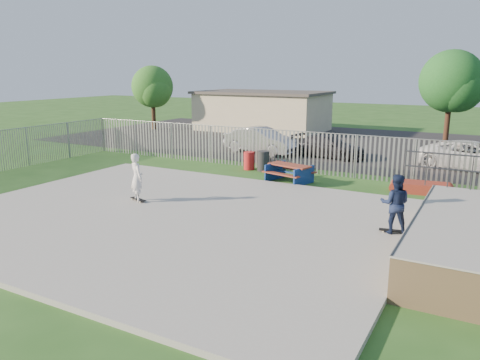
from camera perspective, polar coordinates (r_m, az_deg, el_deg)
The scene contains 18 objects.
ground at distance 15.80m, azimuth -8.20°, elevation -4.75°, with size 120.00×120.00×0.00m, color #26521C.
concrete_slab at distance 15.78m, azimuth -8.21°, elevation -4.49°, with size 15.00×12.00×0.15m, color #9C9C97.
fence at distance 18.82m, azimuth 2.57°, elevation 1.43°, with size 26.04×16.02×2.00m.
picnic_table at distance 20.82m, azimuth 6.03°, elevation 0.84°, with size 2.21×1.96×0.80m.
funbox at distance 20.36m, azimuth 21.22°, elevation -0.87°, with size 2.14×1.24×0.41m.
trash_bin_red at distance 23.37m, azimuth 1.12°, elevation 2.37°, with size 0.54×0.54×0.89m, color #B11B1D.
trash_bin_grey at distance 23.05m, azimuth 2.85°, elevation 2.32°, with size 0.59×0.59×0.99m, color #232426.
parking_lot at distance 32.63m, azimuth 12.29°, elevation 4.38°, with size 40.00×18.00×0.02m, color black.
car_silver at distance 27.99m, azimuth 2.60°, elevation 4.85°, with size 1.62×4.64×1.53m, color silver.
car_dark at distance 27.10m, azimuth 10.76°, elevation 4.04°, with size 1.73×4.25×1.23m, color black.
car_white at distance 25.86m, azimuth 26.58°, elevation 2.64°, with size 2.33×5.06×1.41m, color white.
building at distance 39.06m, azimuth 2.75°, elevation 8.43°, with size 10.40×6.40×3.20m.
tree_left at distance 40.00m, azimuth -10.63°, elevation 11.11°, with size 3.41×3.41×5.27m.
tree_mid at distance 33.66m, azimuth 24.36°, elevation 10.90°, with size 4.01×4.01×6.18m.
skateboard_a at distance 14.65m, azimuth 18.14°, elevation -5.96°, with size 0.82×0.34×0.08m.
skateboard_b at distance 17.65m, azimuth -12.32°, elevation -2.37°, with size 0.82×0.44×0.08m.
skater_navy at distance 14.41m, azimuth 18.38°, elevation -2.77°, with size 0.86×0.67×1.77m, color #131D3C.
skater_white at distance 17.45m, azimuth -12.46°, elevation 0.31°, with size 0.65×0.42×1.77m, color white.
Camera 1 is at (9.15, -11.94, 4.83)m, focal length 35.00 mm.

